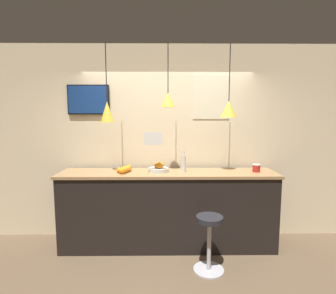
# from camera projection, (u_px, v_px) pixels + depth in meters

# --- Properties ---
(ground_plane) EXTENTS (14.00, 14.00, 0.00)m
(ground_plane) POSITION_uv_depth(u_px,v_px,m) (169.00, 271.00, 3.15)
(ground_plane) COLOR brown
(back_wall) EXTENTS (8.00, 0.06, 2.90)m
(back_wall) POSITION_uv_depth(u_px,v_px,m) (168.00, 143.00, 3.99)
(back_wall) COLOR beige
(back_wall) RESTS_ON ground_plane
(service_counter) EXTENTS (3.00, 0.58, 1.08)m
(service_counter) POSITION_uv_depth(u_px,v_px,m) (168.00, 209.00, 3.70)
(service_counter) COLOR black
(service_counter) RESTS_ON ground_plane
(bar_stool) EXTENTS (0.37, 0.37, 0.68)m
(bar_stool) POSITION_uv_depth(u_px,v_px,m) (209.00, 235.00, 3.11)
(bar_stool) COLOR #B7B7BC
(bar_stool) RESTS_ON ground_plane
(fruit_bowl) EXTENTS (0.28, 0.28, 0.14)m
(fruit_bowl) POSITION_uv_depth(u_px,v_px,m) (158.00, 168.00, 3.63)
(fruit_bowl) COLOR beige
(fruit_bowl) RESTS_ON service_counter
(orange_pile) EXTENTS (0.19, 0.27, 0.09)m
(orange_pile) POSITION_uv_depth(u_px,v_px,m) (125.00, 169.00, 3.61)
(orange_pile) COLOR orange
(orange_pile) RESTS_ON service_counter
(juice_bottle) EXTENTS (0.06, 0.06, 0.30)m
(juice_bottle) POSITION_uv_depth(u_px,v_px,m) (183.00, 163.00, 3.62)
(juice_bottle) COLOR silver
(juice_bottle) RESTS_ON service_counter
(spread_jar) EXTENTS (0.10, 0.10, 0.11)m
(spread_jar) POSITION_uv_depth(u_px,v_px,m) (256.00, 168.00, 3.64)
(spread_jar) COLOR red
(spread_jar) RESTS_ON service_counter
(pendant_lamp_left) EXTENTS (0.18, 0.18, 1.03)m
(pendant_lamp_left) POSITION_uv_depth(u_px,v_px,m) (107.00, 111.00, 3.50)
(pendant_lamp_left) COLOR black
(pendant_lamp_middle) EXTENTS (0.19, 0.19, 0.83)m
(pendant_lamp_middle) POSITION_uv_depth(u_px,v_px,m) (168.00, 100.00, 3.48)
(pendant_lamp_middle) COLOR black
(pendant_lamp_right) EXTENTS (0.22, 0.22, 0.96)m
(pendant_lamp_right) POSITION_uv_depth(u_px,v_px,m) (229.00, 109.00, 3.51)
(pendant_lamp_right) COLOR black
(mounted_tv) EXTENTS (0.61, 0.04, 0.43)m
(mounted_tv) POSITION_uv_depth(u_px,v_px,m) (88.00, 100.00, 3.85)
(mounted_tv) COLOR black
(hanging_menu_board) EXTENTS (0.24, 0.01, 0.17)m
(hanging_menu_board) POSITION_uv_depth(u_px,v_px,m) (153.00, 138.00, 3.37)
(hanging_menu_board) COLOR white
(wall_poster) EXTENTS (0.55, 0.01, 0.65)m
(wall_poster) POSITION_uv_depth(u_px,v_px,m) (212.00, 97.00, 3.88)
(wall_poster) COLOR beige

